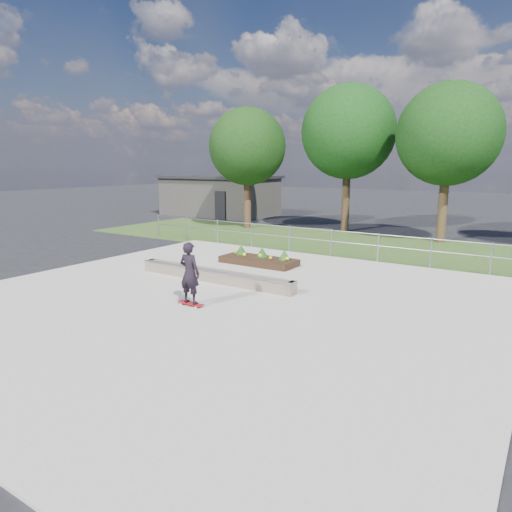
{
  "coord_description": "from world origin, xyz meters",
  "views": [
    {
      "loc": [
        7.69,
        -9.86,
        3.85
      ],
      "look_at": [
        0.2,
        1.5,
        1.1
      ],
      "focal_mm": 32.0,
      "sensor_mm": 36.0,
      "label": 1
    }
  ],
  "objects": [
    {
      "name": "building",
      "position": [
        -14.0,
        18.0,
        1.51
      ],
      "size": [
        8.4,
        5.4,
        3.0
      ],
      "color": "#302D2A",
      "rests_on": "ground"
    },
    {
      "name": "ground",
      "position": [
        0.0,
        0.0,
        0.0
      ],
      "size": [
        120.0,
        120.0,
        0.0
      ],
      "primitive_type": "plane",
      "color": "black",
      "rests_on": "ground"
    },
    {
      "name": "fence",
      "position": [
        0.0,
        7.5,
        0.77
      ],
      "size": [
        20.06,
        0.06,
        1.2
      ],
      "color": "#909398",
      "rests_on": "ground"
    },
    {
      "name": "tree_mid_right",
      "position": [
        3.0,
        14.0,
        5.23
      ],
      "size": [
        4.9,
        4.9,
        7.7
      ],
      "color": "#382616",
      "rests_on": "ground"
    },
    {
      "name": "planter_bed",
      "position": [
        -1.69,
        4.59,
        0.24
      ],
      "size": [
        3.0,
        1.2,
        0.61
      ],
      "color": "black",
      "rests_on": "concrete_slab"
    },
    {
      "name": "concrete_slab",
      "position": [
        0.0,
        0.0,
        0.03
      ],
      "size": [
        15.0,
        15.0,
        0.06
      ],
      "primitive_type": "cube",
      "color": "#A59D92",
      "rests_on": "ground"
    },
    {
      "name": "grind_ledge",
      "position": [
        -1.47,
        1.5,
        0.26
      ],
      "size": [
        6.0,
        0.44,
        0.43
      ],
      "color": "#685A4D",
      "rests_on": "concrete_slab"
    },
    {
      "name": "tree_mid_left",
      "position": [
        -2.5,
        15.0,
        5.61
      ],
      "size": [
        5.25,
        5.25,
        8.25
      ],
      "color": "black",
      "rests_on": "ground"
    },
    {
      "name": "tree_far_left",
      "position": [
        -8.0,
        13.0,
        4.85
      ],
      "size": [
        4.55,
        4.55,
        7.15
      ],
      "color": "#382216",
      "rests_on": "ground"
    },
    {
      "name": "grass_verge",
      "position": [
        0.0,
        11.0,
        0.01
      ],
      "size": [
        30.0,
        8.0,
        0.02
      ],
      "primitive_type": "cube",
      "color": "#2E481D",
      "rests_on": "ground"
    },
    {
      "name": "skateboarder",
      "position": [
        -0.35,
        -0.91,
        0.98
      ],
      "size": [
        0.8,
        0.44,
        1.77
      ],
      "color": "silver",
      "rests_on": "concrete_slab"
    }
  ]
}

